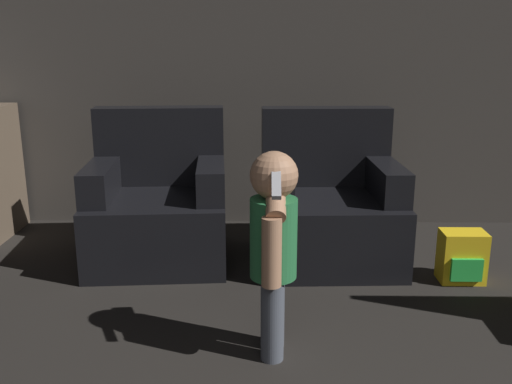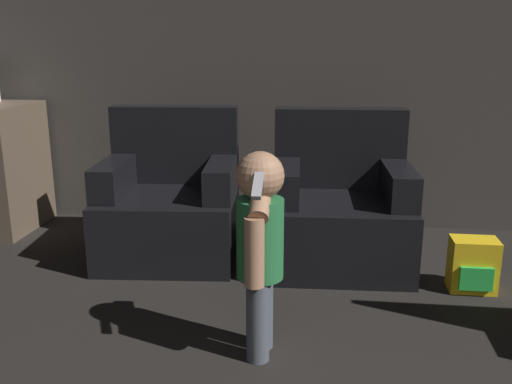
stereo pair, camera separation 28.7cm
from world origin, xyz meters
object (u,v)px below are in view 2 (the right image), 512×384
person_toddler (260,239)px  toy_backpack (473,265)px  armchair_right (340,211)px  armchair_left (171,205)px

person_toddler → toy_backpack: 1.38m
person_toddler → armchair_right: bearing=165.5°
armchair_right → toy_backpack: (0.71, -0.35, -0.18)m
toy_backpack → armchair_right: bearing=153.9°
armchair_right → toy_backpack: size_ratio=3.12×
armchair_left → person_toddler: 1.34m
armchair_right → toy_backpack: 0.81m
armchair_left → toy_backpack: armchair_left is taller
toy_backpack → person_toddler: bearing=-143.9°
armchair_left → person_toddler: armchair_left is taller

